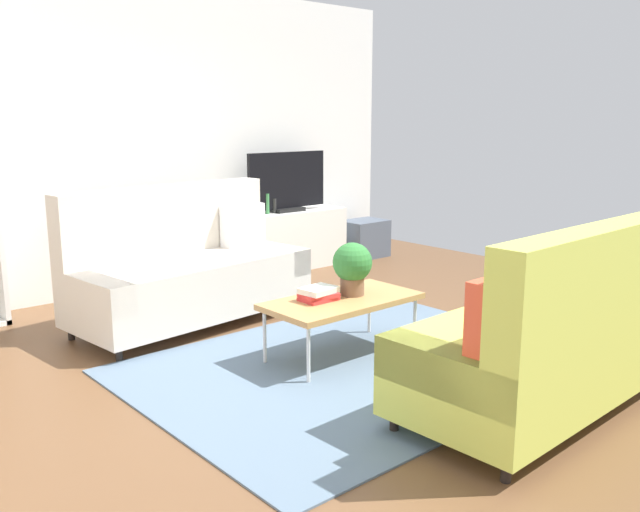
{
  "coord_description": "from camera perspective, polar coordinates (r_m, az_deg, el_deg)",
  "views": [
    {
      "loc": [
        -2.86,
        -3.27,
        1.65
      ],
      "look_at": [
        0.3,
        0.37,
        0.65
      ],
      "focal_mm": 37.77,
      "sensor_mm": 36.0,
      "label": 1
    }
  ],
  "objects": [
    {
      "name": "tv",
      "position": [
        7.29,
        -2.82,
        6.23
      ],
      "size": [
        1.0,
        0.2,
        0.64
      ],
      "color": "black",
      "rests_on": "tv_console"
    },
    {
      "name": "table_book_2",
      "position": [
        4.58,
        -0.12,
        -2.9
      ],
      "size": [
        0.26,
        0.21,
        0.04
      ],
      "primitive_type": "cube",
      "rotation": [
        0.0,
        0.0,
        0.11
      ],
      "color": "silver",
      "rests_on": "table_book_1"
    },
    {
      "name": "coffee_table",
      "position": [
        4.66,
        1.9,
        -3.92
      ],
      "size": [
        1.1,
        0.56,
        0.42
      ],
      "color": "#B7844C",
      "rests_on": "ground_plane"
    },
    {
      "name": "area_rug",
      "position": [
        4.61,
        3.12,
        -9.17
      ],
      "size": [
        2.9,
        2.2,
        0.01
      ],
      "primitive_type": "cube",
      "color": "slate",
      "rests_on": "ground_plane"
    },
    {
      "name": "couch_beige",
      "position": [
        5.54,
        -11.19,
        -1.09
      ],
      "size": [
        1.98,
        1.03,
        1.1
      ],
      "rotation": [
        0.0,
        0.0,
        3.25
      ],
      "color": "beige",
      "rests_on": "ground_plane"
    },
    {
      "name": "ground_plane",
      "position": [
        4.65,
        0.24,
        -9.07
      ],
      "size": [
        7.68,
        7.68,
        0.0
      ],
      "primitive_type": "plane",
      "color": "brown"
    },
    {
      "name": "bottle_0",
      "position": [
        7.13,
        -4.49,
        4.43
      ],
      "size": [
        0.04,
        0.04,
        0.22
      ],
      "primitive_type": "cylinder",
      "color": "#3F8C4C",
      "rests_on": "tv_console"
    },
    {
      "name": "table_book_1",
      "position": [
        4.59,
        -0.12,
        -3.31
      ],
      "size": [
        0.26,
        0.21,
        0.03
      ],
      "primitive_type": "cube",
      "rotation": [
        0.0,
        0.0,
        -0.13
      ],
      "color": "red",
      "rests_on": "table_book_0"
    },
    {
      "name": "table_book_0",
      "position": [
        4.6,
        -0.12,
        -3.63
      ],
      "size": [
        0.24,
        0.18,
        0.02
      ],
      "primitive_type": "cube",
      "rotation": [
        0.0,
        0.0,
        -0.01
      ],
      "color": "red",
      "rests_on": "coffee_table"
    },
    {
      "name": "potted_plant",
      "position": [
        4.7,
        2.76,
        -0.83
      ],
      "size": [
        0.28,
        0.28,
        0.37
      ],
      "color": "brown",
      "rests_on": "coffee_table"
    },
    {
      "name": "vase_1",
      "position": [
        7.12,
        -5.88,
        4.31
      ],
      "size": [
        0.09,
        0.09,
        0.2
      ],
      "primitive_type": "cylinder",
      "color": "#33B29E",
      "rests_on": "tv_console"
    },
    {
      "name": "wall_far",
      "position": [
        6.71,
        -15.94,
        9.58
      ],
      "size": [
        6.4,
        0.12,
        2.9
      ],
      "primitive_type": "cube",
      "color": "white",
      "rests_on": "ground_plane"
    },
    {
      "name": "storage_trunk",
      "position": [
        8.06,
        3.75,
        1.49
      ],
      "size": [
        0.52,
        0.4,
        0.44
      ],
      "primitive_type": "cube",
      "color": "#4C5666",
      "rests_on": "ground_plane"
    },
    {
      "name": "tv_console",
      "position": [
        7.4,
        -2.86,
        1.36
      ],
      "size": [
        1.4,
        0.44,
        0.64
      ],
      "primitive_type": "cube",
      "color": "silver",
      "rests_on": "ground_plane"
    },
    {
      "name": "couch_green",
      "position": [
        4.02,
        19.05,
        -6.45
      ],
      "size": [
        1.92,
        0.9,
        1.1
      ],
      "rotation": [
        0.0,
        0.0,
        0.03
      ],
      "color": "#C1CC51",
      "rests_on": "ground_plane"
    },
    {
      "name": "vase_0",
      "position": [
        7.03,
        -6.88,
        4.21
      ],
      "size": [
        0.09,
        0.09,
        0.2
      ],
      "primitive_type": "cylinder",
      "color": "silver",
      "rests_on": "tv_console"
    },
    {
      "name": "bottle_1",
      "position": [
        7.19,
        -3.89,
        4.27
      ],
      "size": [
        0.04,
        0.04,
        0.16
      ],
      "primitive_type": "cylinder",
      "color": "#262626",
      "rests_on": "tv_console"
    }
  ]
}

